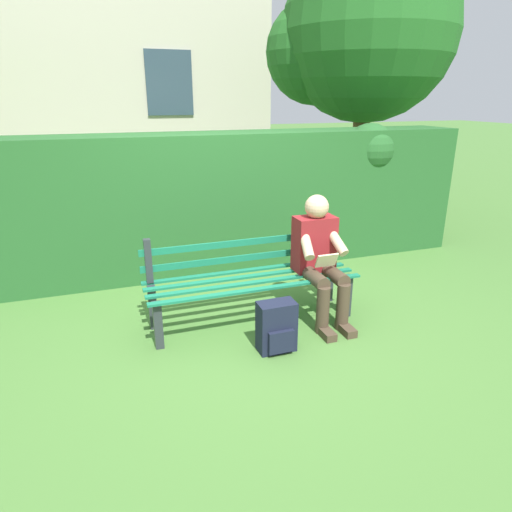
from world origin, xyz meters
The scene contains 6 objects.
ground centered at (0.00, 0.00, 0.00)m, with size 60.00×60.00×0.00m, color #477533.
park_bench centered at (0.00, -0.07, 0.42)m, with size 1.94×0.52×0.84m.
person_seated centered at (-0.62, 0.10, 0.62)m, with size 0.44×0.73×1.17m.
hedge_backdrop centered at (-0.39, -1.58, 0.84)m, with size 5.76×0.78×1.69m.
tree centered at (-2.90, -3.27, 2.89)m, with size 2.88×2.75×4.33m.
backpack centered at (-0.03, 0.54, 0.21)m, with size 0.31×0.25×0.43m.
Camera 1 is at (1.23, 3.60, 2.00)m, focal length 31.60 mm.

